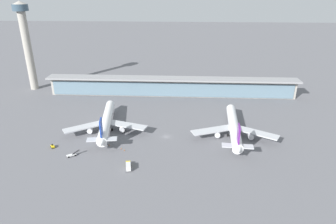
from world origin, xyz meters
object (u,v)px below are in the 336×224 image
at_px(airliner_centre_stand, 234,127).
at_px(control_tower, 26,40).
at_px(service_truck_near_nose_white, 72,155).
at_px(safety_cone_alpha, 121,149).
at_px(safety_cone_charlie, 109,145).
at_px(safety_cone_bravo, 124,150).
at_px(airliner_left_stand, 106,122).
at_px(service_truck_under_wing_yellow, 128,166).
at_px(service_truck_mid_apron_yellow, 53,146).

height_order(airliner_centre_stand, control_tower, control_tower).
xyz_separation_m(service_truck_near_nose_white, safety_cone_alpha, (24.25, 8.68, -0.49)).
bearing_deg(safety_cone_alpha, safety_cone_charlie, 155.04).
distance_m(airliner_centre_stand, safety_cone_bravo, 65.06).
height_order(control_tower, safety_cone_alpha, control_tower).
bearing_deg(airliner_centre_stand, service_truck_near_nose_white, -162.04).
bearing_deg(airliner_left_stand, safety_cone_alpha, -59.52).
xyz_separation_m(airliner_centre_stand, control_tower, (-158.43, 78.32, 36.05)).
relative_size(airliner_centre_stand, service_truck_near_nose_white, 10.19).
xyz_separation_m(airliner_left_stand, service_truck_under_wing_yellow, (20.73, -41.46, -3.79)).
bearing_deg(service_truck_near_nose_white, service_truck_under_wing_yellow, -17.54).
relative_size(service_truck_under_wing_yellow, safety_cone_alpha, 10.88).
bearing_deg(control_tower, service_truck_under_wing_yellow, -48.74).
bearing_deg(service_truck_mid_apron_yellow, service_truck_near_nose_white, -30.49).
bearing_deg(safety_cone_alpha, service_truck_mid_apron_yellow, -179.01).
relative_size(airliner_centre_stand, control_tower, 0.86).
bearing_deg(service_truck_under_wing_yellow, airliner_centre_stand, 34.40).
xyz_separation_m(safety_cone_alpha, safety_cone_charlie, (-7.56, 3.52, 0.00)).
bearing_deg(control_tower, airliner_centre_stand, -26.30).
height_order(service_truck_mid_apron_yellow, safety_cone_bravo, service_truck_mid_apron_yellow).
xyz_separation_m(airliner_centre_stand, safety_cone_charlie, (-70.92, -16.20, -5.17)).
distance_m(service_truck_under_wing_yellow, control_tower, 160.27).
bearing_deg(airliner_left_stand, safety_cone_bravo, -57.46).
bearing_deg(airliner_left_stand, service_truck_near_nose_white, -108.98).
distance_m(service_truck_under_wing_yellow, service_truck_mid_apron_yellow, 48.65).
distance_m(service_truck_mid_apron_yellow, safety_cone_bravo, 39.94).
bearing_deg(airliner_left_stand, service_truck_mid_apron_yellow, -136.19).
height_order(service_truck_near_nose_white, safety_cone_bravo, service_truck_near_nose_white).
xyz_separation_m(service_truck_near_nose_white, safety_cone_bravo, (26.29, 7.25, -0.49)).
distance_m(service_truck_near_nose_white, service_truck_under_wing_yellow, 33.11).
height_order(control_tower, safety_cone_charlie, control_tower).
relative_size(airliner_left_stand, service_truck_near_nose_white, 10.17).
distance_m(control_tower, safety_cone_bravo, 145.00).
relative_size(service_truck_mid_apron_yellow, control_tower, 0.04).
bearing_deg(airliner_centre_stand, service_truck_mid_apron_yellow, -168.62).
height_order(safety_cone_alpha, safety_cone_bravo, same).
relative_size(control_tower, safety_cone_bravo, 109.02).
bearing_deg(safety_cone_alpha, service_truck_under_wing_yellow, -68.61).
height_order(service_truck_under_wing_yellow, safety_cone_charlie, service_truck_under_wing_yellow).
bearing_deg(service_truck_near_nose_white, airliner_left_stand, 71.02).
height_order(airliner_centre_stand, safety_cone_bravo, airliner_centre_stand).
height_order(service_truck_near_nose_white, safety_cone_charlie, service_truck_near_nose_white).
bearing_deg(airliner_centre_stand, safety_cone_alpha, -162.71).
xyz_separation_m(airliner_left_stand, service_truck_near_nose_white, (-10.83, -31.49, -4.68)).
xyz_separation_m(service_truck_under_wing_yellow, service_truck_mid_apron_yellow, (-45.19, 18.00, -0.82)).
relative_size(service_truck_near_nose_white, safety_cone_alpha, 9.17).
height_order(airliner_left_stand, service_truck_under_wing_yellow, airliner_left_stand).
height_order(service_truck_under_wing_yellow, safety_cone_alpha, service_truck_under_wing_yellow).
distance_m(airliner_left_stand, airliner_centre_stand, 76.84).
xyz_separation_m(service_truck_mid_apron_yellow, safety_cone_charlie, (30.32, 4.17, -0.56)).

